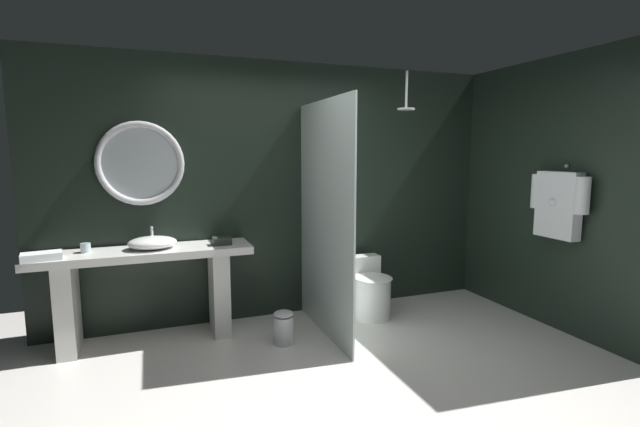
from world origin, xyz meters
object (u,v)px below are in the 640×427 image
object	(u,v)px
rain_shower_head	(406,104)
toilet	(369,290)
round_wall_mirror	(141,164)
folded_hand_towel	(41,256)
hanging_bathrobe	(558,202)
vessel_sink	(152,243)
tumbler_cup	(86,248)
tissue_box	(222,241)
waste_bin	(284,327)

from	to	relation	value
rain_shower_head	toilet	xyz separation A→B (m)	(-0.35, 0.05, -1.90)
round_wall_mirror	toilet	xyz separation A→B (m)	(2.16, -0.35, -1.33)
toilet	folded_hand_towel	distance (m)	2.98
rain_shower_head	hanging_bathrobe	xyz separation A→B (m)	(1.09, -0.92, -0.93)
rain_shower_head	hanging_bathrobe	size ratio (longest dim) A/B	0.56
vessel_sink	rain_shower_head	bearing A→B (deg)	-4.05
vessel_sink	toilet	bearing A→B (deg)	-3.29
rain_shower_head	folded_hand_towel	world-z (taller)	rain_shower_head
folded_hand_towel	rain_shower_head	bearing A→B (deg)	-0.65
tumbler_cup	toilet	size ratio (longest dim) A/B	0.14
round_wall_mirror	vessel_sink	bearing A→B (deg)	-74.35
folded_hand_towel	toilet	bearing A→B (deg)	0.31
tissue_box	toilet	distance (m)	1.61
tissue_box	hanging_bathrobe	xyz separation A→B (m)	(2.93, -1.06, 0.36)
toilet	waste_bin	bearing A→B (deg)	-160.87
vessel_sink	waste_bin	size ratio (longest dim) A/B	1.37
tissue_box	round_wall_mirror	world-z (taller)	round_wall_mirror
waste_bin	toilet	bearing A→B (deg)	19.13
tumbler_cup	rain_shower_head	world-z (taller)	rain_shower_head
round_wall_mirror	rain_shower_head	distance (m)	2.61
tissue_box	round_wall_mirror	distance (m)	1.01
waste_bin	folded_hand_towel	size ratio (longest dim) A/B	1.06
round_wall_mirror	rain_shower_head	world-z (taller)	rain_shower_head
tumbler_cup	rain_shower_head	size ratio (longest dim) A/B	0.21
waste_bin	folded_hand_towel	distance (m)	2.05
rain_shower_head	hanging_bathrobe	world-z (taller)	rain_shower_head
tumbler_cup	round_wall_mirror	bearing A→B (deg)	21.44
folded_hand_towel	tumbler_cup	bearing A→B (deg)	32.21
tumbler_cup	tissue_box	world-z (taller)	tumbler_cup
toilet	waste_bin	xyz separation A→B (m)	(-1.03, -0.36, -0.12)
vessel_sink	tissue_box	size ratio (longest dim) A/B	2.54
tissue_box	rain_shower_head	xyz separation A→B (m)	(1.84, -0.13, 1.29)
hanging_bathrobe	folded_hand_towel	world-z (taller)	hanging_bathrobe
tumbler_cup	round_wall_mirror	distance (m)	0.87
round_wall_mirror	folded_hand_towel	xyz separation A→B (m)	(-0.76, -0.37, -0.72)
vessel_sink	toilet	world-z (taller)	vessel_sink
vessel_sink	round_wall_mirror	xyz separation A→B (m)	(-0.06, 0.23, 0.69)
hanging_bathrobe	folded_hand_towel	bearing A→B (deg)	167.60
tissue_box	rain_shower_head	size ratio (longest dim) A/B	0.43
tissue_box	toilet	bearing A→B (deg)	-3.14
round_wall_mirror	folded_hand_towel	size ratio (longest dim) A/B	2.68
rain_shower_head	toilet	size ratio (longest dim) A/B	0.64
round_wall_mirror	hanging_bathrobe	size ratio (longest dim) A/B	1.12
tumbler_cup	hanging_bathrobe	size ratio (longest dim) A/B	0.12
tumbler_cup	waste_bin	world-z (taller)	tumbler_cup
vessel_sink	tumbler_cup	distance (m)	0.54
toilet	folded_hand_towel	bearing A→B (deg)	-179.69
tumbler_cup	hanging_bathrobe	world-z (taller)	hanging_bathrobe
rain_shower_head	vessel_sink	bearing A→B (deg)	175.95
round_wall_mirror	tumbler_cup	bearing A→B (deg)	-158.56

